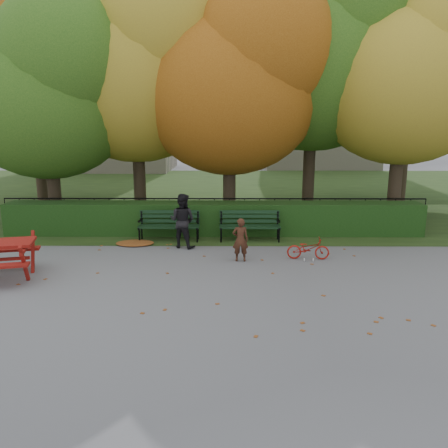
{
  "coord_description": "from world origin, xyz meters",
  "views": [
    {
      "loc": [
        0.44,
        -8.98,
        3.32
      ],
      "look_at": [
        0.35,
        1.44,
        1.0
      ],
      "focal_mm": 35.0,
      "sensor_mm": 36.0,
      "label": 1
    }
  ],
  "objects_px": {
    "tree_f": "(37,66)",
    "child": "(240,240)",
    "tree_a": "(53,89)",
    "bicycle": "(308,249)",
    "tree_c": "(240,80)",
    "bench_left": "(169,223)",
    "tree_d": "(326,49)",
    "tree_e": "(417,71)",
    "bench_right": "(250,223)",
    "tree_g": "(421,75)",
    "tree_b": "(144,65)",
    "adult": "(182,221)"
  },
  "relations": [
    {
      "from": "tree_d",
      "to": "tree_e",
      "type": "xyz_separation_m",
      "value": [
        2.64,
        -1.46,
        -0.9
      ]
    },
    {
      "from": "tree_a",
      "to": "bicycle",
      "type": "relative_size",
      "value": 7.0
    },
    {
      "from": "tree_a",
      "to": "bench_right",
      "type": "relative_size",
      "value": 4.16
    },
    {
      "from": "child",
      "to": "tree_f",
      "type": "bearing_deg",
      "value": -45.16
    },
    {
      "from": "tree_a",
      "to": "tree_f",
      "type": "height_order",
      "value": "tree_f"
    },
    {
      "from": "tree_b",
      "to": "child",
      "type": "height_order",
      "value": "tree_b"
    },
    {
      "from": "tree_f",
      "to": "child",
      "type": "distance_m",
      "value": 12.11
    },
    {
      "from": "bench_left",
      "to": "adult",
      "type": "height_order",
      "value": "adult"
    },
    {
      "from": "bench_right",
      "to": "child",
      "type": "height_order",
      "value": "child"
    },
    {
      "from": "bench_right",
      "to": "adult",
      "type": "distance_m",
      "value": 2.1
    },
    {
      "from": "tree_b",
      "to": "tree_f",
      "type": "relative_size",
      "value": 0.96
    },
    {
      "from": "tree_b",
      "to": "tree_d",
      "type": "relative_size",
      "value": 0.92
    },
    {
      "from": "tree_a",
      "to": "tree_f",
      "type": "bearing_deg",
      "value": 117.98
    },
    {
      "from": "bench_left",
      "to": "bench_right",
      "type": "distance_m",
      "value": 2.4
    },
    {
      "from": "tree_c",
      "to": "tree_e",
      "type": "bearing_deg",
      "value": -1.93
    },
    {
      "from": "tree_d",
      "to": "tree_b",
      "type": "bearing_deg",
      "value": -175.62
    },
    {
      "from": "tree_d",
      "to": "child",
      "type": "height_order",
      "value": "tree_d"
    },
    {
      "from": "adult",
      "to": "tree_b",
      "type": "bearing_deg",
      "value": -46.11
    },
    {
      "from": "tree_a",
      "to": "child",
      "type": "height_order",
      "value": "tree_a"
    },
    {
      "from": "tree_f",
      "to": "bicycle",
      "type": "xyz_separation_m",
      "value": [
        9.64,
        -7.45,
        -5.41
      ]
    },
    {
      "from": "bicycle",
      "to": "tree_g",
      "type": "bearing_deg",
      "value": -31.98
    },
    {
      "from": "tree_c",
      "to": "tree_d",
      "type": "distance_m",
      "value": 3.5
    },
    {
      "from": "adult",
      "to": "tree_g",
      "type": "bearing_deg",
      "value": -122.14
    },
    {
      "from": "bench_right",
      "to": "adult",
      "type": "xyz_separation_m",
      "value": [
        -1.92,
        -0.8,
        0.25
      ]
    },
    {
      "from": "tree_c",
      "to": "tree_f",
      "type": "distance_m",
      "value": 8.66
    },
    {
      "from": "tree_f",
      "to": "bench_right",
      "type": "height_order",
      "value": "tree_f"
    },
    {
      "from": "tree_d",
      "to": "tree_e",
      "type": "height_order",
      "value": "tree_d"
    },
    {
      "from": "child",
      "to": "adult",
      "type": "xyz_separation_m",
      "value": [
        -1.58,
        1.28,
        0.21
      ]
    },
    {
      "from": "bench_right",
      "to": "tree_f",
      "type": "bearing_deg",
      "value": 146.08
    },
    {
      "from": "bicycle",
      "to": "tree_c",
      "type": "bearing_deg",
      "value": 26.04
    },
    {
      "from": "tree_b",
      "to": "adult",
      "type": "height_order",
      "value": "tree_b"
    },
    {
      "from": "bench_right",
      "to": "tree_a",
      "type": "bearing_deg",
      "value": 163.39
    },
    {
      "from": "bicycle",
      "to": "child",
      "type": "bearing_deg",
      "value": 99.83
    },
    {
      "from": "tree_c",
      "to": "bench_right",
      "type": "relative_size",
      "value": 4.44
    },
    {
      "from": "tree_f",
      "to": "bench_left",
      "type": "relative_size",
      "value": 5.1
    },
    {
      "from": "tree_b",
      "to": "bicycle",
      "type": "distance_m",
      "value": 8.68
    },
    {
      "from": "tree_d",
      "to": "adult",
      "type": "xyz_separation_m",
      "value": [
        -4.7,
        -4.33,
        -5.22
      ]
    },
    {
      "from": "tree_f",
      "to": "child",
      "type": "relative_size",
      "value": 8.28
    },
    {
      "from": "tree_e",
      "to": "bench_left",
      "type": "distance_m",
      "value": 9.29
    },
    {
      "from": "bicycle",
      "to": "tree_b",
      "type": "bearing_deg",
      "value": 49.16
    },
    {
      "from": "tree_e",
      "to": "bench_right",
      "type": "relative_size",
      "value": 4.53
    },
    {
      "from": "tree_a",
      "to": "bench_left",
      "type": "relative_size",
      "value": 4.16
    },
    {
      "from": "tree_g",
      "to": "child",
      "type": "bearing_deg",
      "value": -132.92
    },
    {
      "from": "tree_b",
      "to": "tree_c",
      "type": "relative_size",
      "value": 1.1
    },
    {
      "from": "bench_right",
      "to": "child",
      "type": "bearing_deg",
      "value": -99.2
    },
    {
      "from": "tree_b",
      "to": "tree_f",
      "type": "distance_m",
      "value": 5.32
    },
    {
      "from": "tree_b",
      "to": "tree_g",
      "type": "relative_size",
      "value": 1.03
    },
    {
      "from": "bench_left",
      "to": "child",
      "type": "height_order",
      "value": "child"
    },
    {
      "from": "tree_a",
      "to": "tree_g",
      "type": "distance_m",
      "value": 14.18
    },
    {
      "from": "tree_d",
      "to": "adult",
      "type": "height_order",
      "value": "tree_d"
    }
  ]
}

